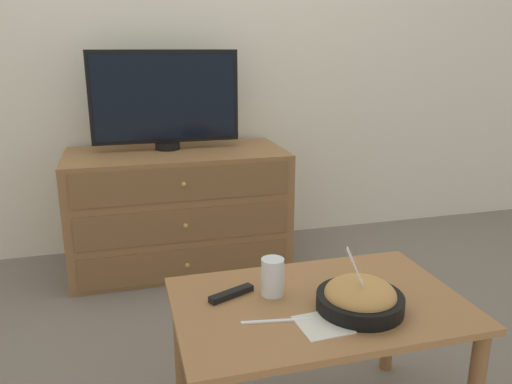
% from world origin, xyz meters
% --- Properties ---
extents(ground_plane, '(12.00, 12.00, 0.00)m').
position_xyz_m(ground_plane, '(0.00, 0.00, 0.00)').
color(ground_plane, '#70665B').
extents(wall_back, '(12.00, 0.05, 2.60)m').
position_xyz_m(wall_back, '(0.00, 0.03, 1.30)').
color(wall_back, silver).
rests_on(wall_back, ground_plane).
extents(dresser, '(1.11, 0.56, 0.62)m').
position_xyz_m(dresser, '(-0.14, -0.30, 0.31)').
color(dresser, olive).
rests_on(dresser, ground_plane).
extents(tv, '(0.75, 0.13, 0.50)m').
position_xyz_m(tv, '(-0.17, -0.23, 0.88)').
color(tv, black).
rests_on(tv, dresser).
extents(coffee_table, '(0.81, 0.52, 0.44)m').
position_xyz_m(coffee_table, '(0.10, -1.66, 0.37)').
color(coffee_table, '#9E6B3D').
rests_on(coffee_table, ground_plane).
extents(takeout_bowl, '(0.24, 0.24, 0.19)m').
position_xyz_m(takeout_bowl, '(0.19, -1.73, 0.48)').
color(takeout_bowl, black).
rests_on(takeout_bowl, coffee_table).
extents(drink_cup, '(0.07, 0.07, 0.11)m').
position_xyz_m(drink_cup, '(-0.01, -1.59, 0.49)').
color(drink_cup, beige).
rests_on(drink_cup, coffee_table).
extents(napkin, '(0.13, 0.13, 0.00)m').
position_xyz_m(napkin, '(0.06, -1.78, 0.44)').
color(napkin, silver).
rests_on(napkin, coffee_table).
extents(knife, '(0.19, 0.04, 0.01)m').
position_xyz_m(knife, '(-0.05, -1.73, 0.44)').
color(knife, white).
rests_on(knife, coffee_table).
extents(remote_control, '(0.14, 0.08, 0.02)m').
position_xyz_m(remote_control, '(-0.13, -1.57, 0.45)').
color(remote_control, black).
rests_on(remote_control, coffee_table).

